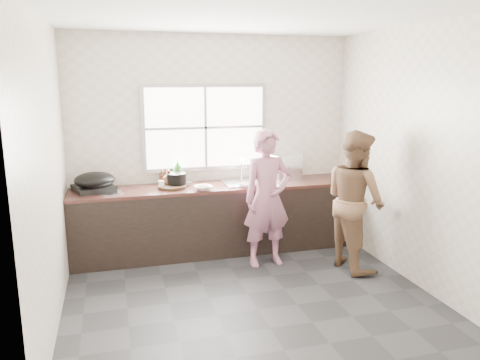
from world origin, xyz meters
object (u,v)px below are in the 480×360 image
object	(u,v)px
bottle_brown_short	(169,179)
person_side	(355,200)
cutting_board	(172,187)
pot_lid_left	(111,193)
black_pot	(176,180)
bottle_green	(178,171)
bowl_crabs	(261,184)
dish_rack	(284,166)
woman	(267,203)
bottle_brown_tall	(163,178)
wok	(94,180)
plate_food	(169,186)
pot_lid_right	(111,192)
bowl_held	(245,185)
glass_jar	(161,185)
bowl_mince	(203,188)
burner	(94,188)

from	to	relation	value
bottle_brown_short	person_side	bearing A→B (deg)	-26.59
cutting_board	pot_lid_left	bearing A→B (deg)	-173.42
black_pot	bottle_green	xyz separation A→B (m)	(0.04, 0.19, 0.07)
bowl_crabs	dish_rack	xyz separation A→B (m)	(0.45, 0.44, 0.12)
woman	black_pot	xyz separation A→B (m)	(-0.97, 0.61, 0.20)
black_pot	bottle_brown_tall	xyz separation A→B (m)	(-0.14, 0.19, -0.00)
woman	wok	xyz separation A→B (m)	(-1.92, 0.58, 0.26)
person_side	black_pot	world-z (taller)	person_side
wok	plate_food	bearing A→B (deg)	4.20
pot_lid_right	black_pot	bearing A→B (deg)	6.54
wok	woman	bearing A→B (deg)	-16.90
black_pot	wok	bearing A→B (deg)	-178.41
bowl_held	bottle_brown_short	world-z (taller)	bottle_brown_short
person_side	plate_food	size ratio (longest dim) A/B	8.29
woman	glass_jar	distance (m)	1.28
bowl_mince	bottle_green	xyz separation A→B (m)	(-0.24, 0.44, 0.13)
bowl_mince	bowl_held	distance (m)	0.52
plate_food	pot_lid_left	distance (m)	0.71
cutting_board	glass_jar	xyz separation A→B (m)	(-0.13, -0.02, 0.03)
dish_rack	pot_lid_left	distance (m)	2.27
bottle_green	dish_rack	world-z (taller)	bottle_green
woman	glass_jar	bearing A→B (deg)	150.63
cutting_board	bowl_mince	bearing A→B (deg)	-28.06
dish_rack	pot_lid_left	bearing A→B (deg)	166.86
bottle_green	plate_food	bearing A→B (deg)	-131.05
cutting_board	bowl_crabs	distance (m)	1.09
cutting_board	burner	bearing A→B (deg)	171.95
cutting_board	black_pot	xyz separation A→B (m)	(0.06, 0.06, 0.07)
person_side	glass_jar	distance (m)	2.27
black_pot	wok	size ratio (longest dim) A/B	0.51
bowl_crabs	bottle_green	size ratio (longest dim) A/B	0.68
person_side	cutting_board	xyz separation A→B (m)	(-1.97, 0.89, 0.08)
plate_food	bottle_green	distance (m)	0.26
bowl_held	pot_lid_left	bearing A→B (deg)	176.30
bowl_mince	pot_lid_right	world-z (taller)	bowl_mince
plate_food	pot_lid_left	xyz separation A→B (m)	(-0.69, -0.18, -0.00)
cutting_board	bowl_crabs	xyz separation A→B (m)	(1.07, -0.18, 0.02)
bowl_held	pot_lid_right	bearing A→B (deg)	174.31
bowl_held	burner	world-z (taller)	burner
burner	dish_rack	xyz separation A→B (m)	(2.44, 0.13, 0.13)
woman	bowl_mince	world-z (taller)	woman
burner	black_pot	bearing A→B (deg)	-3.97
bowl_crabs	burner	bearing A→B (deg)	171.03
woman	bowl_held	xyz separation A→B (m)	(-0.17, 0.36, 0.14)
black_pot	bowl_crabs	bearing A→B (deg)	-13.66
woman	burner	size ratio (longest dim) A/B	3.50
cutting_board	woman	bearing A→B (deg)	-28.07
bowl_held	pot_lid_right	xyz separation A→B (m)	(-1.57, 0.16, -0.02)
bowl_crabs	bottle_brown_tall	bearing A→B (deg)	159.16
wok	pot_lid_left	size ratio (longest dim) A/B	1.66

